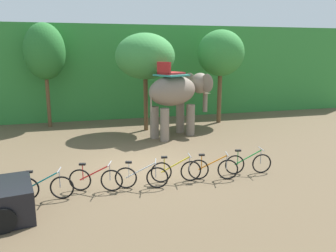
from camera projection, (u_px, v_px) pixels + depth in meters
The scene contains 12 objects.
ground_plane at pixel (141, 167), 13.11m from camera, with size 80.00×80.00×0.00m, color brown.
foliage_hedge at pixel (106, 70), 24.33m from camera, with size 36.00×6.00×5.90m, color #338438.
tree_far_right at pixel (45, 52), 19.14m from camera, with size 2.24×2.24×5.82m.
tree_center_right at pixel (145, 57), 18.36m from camera, with size 3.17×3.17×5.23m.
tree_center at pixel (221, 53), 20.38m from camera, with size 2.76×2.76×5.51m.
elephant at pixel (178, 93), 17.52m from camera, with size 4.12×3.09×3.78m.
bike_teal at pixel (44, 187), 10.16m from camera, with size 1.69×0.52×0.92m.
bike_red at pixel (96, 179), 10.79m from camera, with size 1.64×0.68×0.92m.
bike_white at pixel (141, 177), 11.00m from camera, with size 1.67×0.60×0.92m.
bike_yellow at pixel (176, 171), 11.55m from camera, with size 1.70×0.52×0.92m.
bike_orange at pixel (213, 169), 11.76m from camera, with size 1.66×0.63×0.92m.
bike_green at pixel (248, 163), 12.31m from camera, with size 1.70×0.52×0.92m.
Camera 1 is at (-2.35, -12.29, 4.31)m, focal length 37.03 mm.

